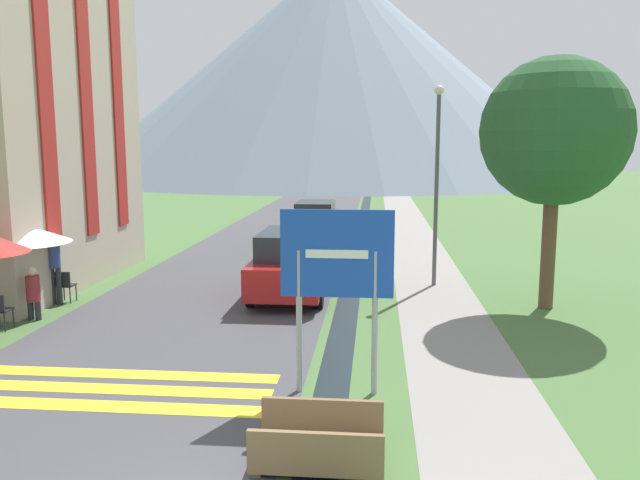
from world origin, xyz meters
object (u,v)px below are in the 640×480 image
person_seated_near (33,291)px  person_standing_terrace (54,266)px  streetlamp (437,170)px  tree_by_path (555,132)px  cafe_chair_far_left (65,284)px  parked_car_far (316,223)px  cafe_umbrella_middle_white (22,233)px  parked_car_near (292,263)px  road_sign (337,272)px  cafe_chair_middle (26,293)px  footbridge (319,445)px

person_seated_near → person_standing_terrace: size_ratio=0.73×
streetlamp → tree_by_path: tree_by_path is taller
cafe_chair_far_left → parked_car_far: bearing=48.7°
cafe_umbrella_middle_white → parked_car_near: bearing=19.3°
streetlamp → person_standing_terrace: bearing=-162.3°
cafe_chair_far_left → streetlamp: bearing=3.9°
cafe_umbrella_middle_white → person_seated_near: size_ratio=1.83×
streetlamp → person_seated_near: bearing=-154.5°
person_seated_near → tree_by_path: (12.47, 2.26, 3.74)m
cafe_umbrella_middle_white → person_seated_near: cafe_umbrella_middle_white is taller
road_sign → parked_car_near: 7.12m
road_sign → cafe_umbrella_middle_white: (-8.12, 4.56, -0.10)m
tree_by_path → road_sign: bearing=-129.6°
person_standing_terrace → cafe_chair_far_left: bearing=54.0°
cafe_chair_middle → cafe_chair_far_left: same height
cafe_chair_far_left → parked_car_near: bearing=0.2°
cafe_chair_middle → cafe_chair_far_left: (0.43, 1.11, 0.00)m
parked_car_near → road_sign: bearing=-76.1°
footbridge → streetlamp: bearing=77.2°
footbridge → cafe_chair_far_left: 10.79m
road_sign → footbridge: (-0.08, -2.34, -1.85)m
parked_car_far → tree_by_path: 12.58m
footbridge → cafe_chair_far_left: bearing=133.8°
cafe_chair_middle → tree_by_path: tree_by_path is taller
person_standing_terrace → parked_car_far: bearing=61.6°
cafe_umbrella_middle_white → tree_by_path: 13.43m
parked_car_near → cafe_chair_middle: (-6.30, -2.48, -0.40)m
parked_car_far → cafe_chair_middle: size_ratio=5.26×
road_sign → footbridge: 2.98m
cafe_umbrella_middle_white → footbridge: bearing=-40.7°
parked_car_far → person_standing_terrace: size_ratio=2.53×
parked_car_near → cafe_umbrella_middle_white: size_ratio=1.94×
road_sign → footbridge: size_ratio=1.83×
road_sign → streetlamp: bearing=74.3°
parked_car_far → footbridge: bearing=-84.3°
cafe_chair_far_left → person_seated_near: (0.08, -1.67, 0.20)m
parked_car_far → cafe_chair_far_left: (-5.66, -10.51, -0.40)m
footbridge → streetlamp: 11.53m
cafe_chair_middle → streetlamp: (10.36, 4.13, 2.90)m
footbridge → tree_by_path: 10.67m
road_sign → streetlamp: (2.38, 8.46, 1.33)m
person_seated_near → parked_car_far: bearing=65.4°
parked_car_near → streetlamp: size_ratio=0.79×
parked_car_near → cafe_chair_middle: bearing=-158.5°
footbridge → cafe_chair_middle: (-7.90, 6.68, 0.29)m
road_sign → parked_car_far: 16.10m
footbridge → cafe_chair_far_left: (-7.47, 7.78, 0.29)m
road_sign → parked_car_far: (-1.89, 15.95, -1.16)m
cafe_umbrella_middle_white → cafe_chair_far_left: bearing=56.8°
parked_car_near → person_standing_terrace: bearing=-165.3°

